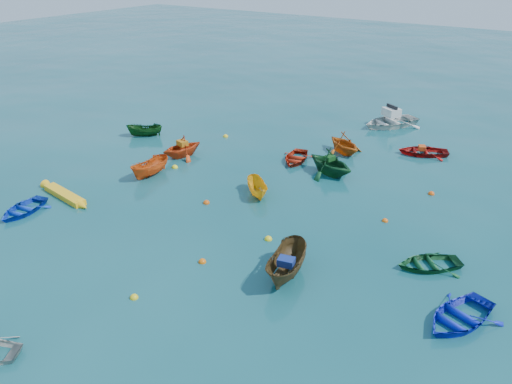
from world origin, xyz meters
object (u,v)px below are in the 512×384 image
Objects in this scene: dinghy_blue_se at (458,321)px; kayak_yellow at (65,197)px; motorboat_white at (390,126)px; dinghy_blue_sw at (24,212)px.

dinghy_blue_se reaches higher than kayak_yellow.
motorboat_white is at bearing -17.75° from kayak_yellow.
dinghy_blue_sw is 21.39m from dinghy_blue_se.
dinghy_blue_se is at bearing -32.76° from motorboat_white.
dinghy_blue_sw is 0.86× the size of dinghy_blue_se.
kayak_yellow is (-20.66, -1.64, 0.00)m from dinghy_blue_se.
kayak_yellow is at bearing -84.80° from motorboat_white.
motorboat_white reaches higher than kayak_yellow.
motorboat_white is at bearing 53.31° from dinghy_blue_sw.
motorboat_white reaches higher than dinghy_blue_sw.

